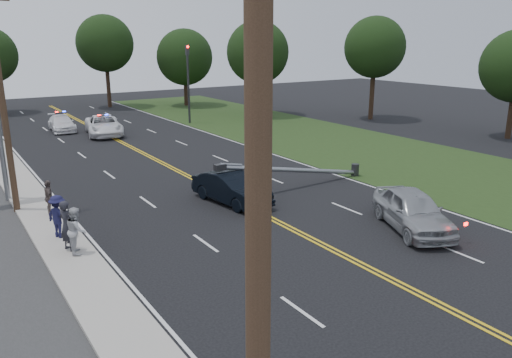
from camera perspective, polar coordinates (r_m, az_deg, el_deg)
ground at (r=18.59m, az=10.43°, el=-8.83°), size 120.00×120.00×0.00m
sidewalk at (r=23.59m, az=-22.98°, el=-4.30°), size 1.80×70.00×0.12m
grass_verge at (r=34.49m, az=15.35°, el=2.43°), size 12.00×80.00×0.01m
centerline_yellow at (r=26.20m, az=-4.73°, el=-1.22°), size 0.36×80.00×0.00m
traffic_signal at (r=46.77m, az=-7.76°, el=11.45°), size 0.28×0.41×7.05m
fallen_streetlight at (r=26.57m, az=5.26°, el=1.05°), size 9.36×0.44×1.91m
utility_pole_near at (r=5.51m, az=0.24°, el=-12.25°), size 1.60×0.28×10.00m
utility_pole_mid at (r=24.34m, az=-27.02°, el=8.03°), size 1.60×0.28×10.00m
tree_7 at (r=59.86m, az=-16.88°, el=14.59°), size 6.26×6.26×10.19m
tree_8 at (r=59.39m, az=-8.17°, el=13.61°), size 6.38×6.38×8.71m
tree_9 at (r=51.22m, az=0.21°, el=14.27°), size 6.20×6.20×9.38m
tree_13 at (r=49.82m, az=13.43°, el=14.42°), size 5.73×5.73×9.68m
crashed_sedan at (r=23.92m, az=-2.82°, el=-1.03°), size 2.23×4.68×1.48m
waiting_sedan at (r=21.57m, az=17.47°, el=-3.43°), size 3.82×5.23×1.66m
emergency_a at (r=42.71m, az=-17.01°, el=5.88°), size 3.60×6.05×1.57m
emergency_b at (r=45.79m, az=-21.33°, el=5.96°), size 2.19×4.67×1.32m
bystander_a at (r=19.56m, az=-20.80°, el=-4.98°), size 0.69×0.82×1.91m
bystander_b at (r=19.23m, az=-19.84°, el=-5.52°), size 0.83×0.97×1.73m
bystander_c at (r=20.95m, az=-21.66°, el=-3.98°), size 1.08×1.27×1.71m
bystander_d at (r=23.68m, az=-22.58°, el=-2.01°), size 0.43×0.95×1.59m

